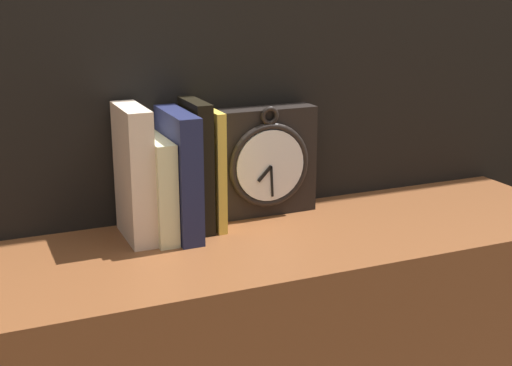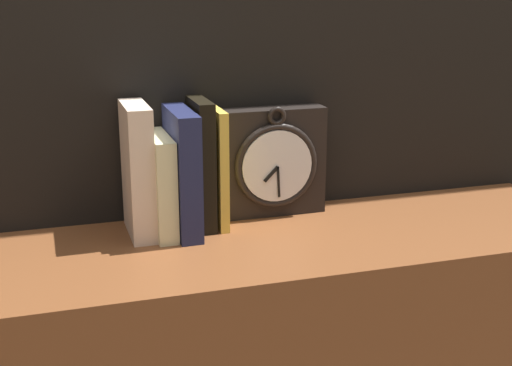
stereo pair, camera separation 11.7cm
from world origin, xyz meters
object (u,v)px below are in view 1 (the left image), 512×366
(book_slot1_cream, at_px, (157,187))
(book_slot2_navy, at_px, (179,174))
(book_slot0_cream, at_px, (134,174))
(book_slot4_yellow, at_px, (212,168))
(book_slot3_black, at_px, (196,165))
(clock, at_px, (264,162))

(book_slot1_cream, height_order, book_slot2_navy, book_slot2_navy)
(book_slot0_cream, relative_size, book_slot1_cream, 1.31)
(book_slot1_cream, xyz_separation_m, book_slot4_yellow, (0.10, 0.02, 0.02))
(book_slot0_cream, xyz_separation_m, book_slot3_black, (0.11, 0.01, 0.00))
(book_slot2_navy, relative_size, book_slot4_yellow, 1.02)
(clock, xyz_separation_m, book_slot4_yellow, (-0.11, -0.02, 0.01))
(book_slot3_black, distance_m, book_slot4_yellow, 0.03)
(book_slot4_yellow, bearing_deg, book_slot3_black, 178.70)
(book_slot1_cream, distance_m, book_slot2_navy, 0.04)
(book_slot2_navy, distance_m, book_slot4_yellow, 0.07)
(book_slot4_yellow, bearing_deg, book_slot2_navy, -163.21)
(book_slot0_cream, height_order, book_slot3_black, same)
(book_slot2_navy, relative_size, book_slot3_black, 0.95)
(book_slot4_yellow, bearing_deg, clock, 12.54)
(book_slot2_navy, height_order, book_slot3_black, book_slot3_black)
(clock, xyz_separation_m, book_slot0_cream, (-0.25, -0.03, 0.01))
(clock, relative_size, book_slot1_cream, 1.20)
(book_slot1_cream, distance_m, book_slot3_black, 0.08)
(book_slot0_cream, bearing_deg, book_slot2_navy, -8.24)
(clock, bearing_deg, book_slot4_yellow, -167.46)
(clock, bearing_deg, book_slot1_cream, -169.49)
(clock, bearing_deg, book_slot3_black, -170.15)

